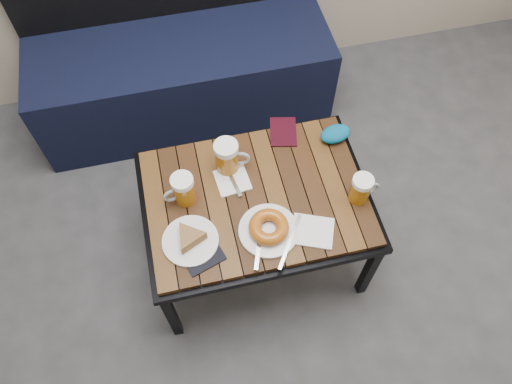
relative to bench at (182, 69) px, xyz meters
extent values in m
cube|color=black|center=(0.00, -0.02, -0.05)|extent=(1.40, 0.50, 0.45)
cube|color=black|center=(-0.23, -1.17, -0.06)|extent=(0.04, 0.03, 0.42)
cube|color=black|center=(0.55, -1.17, -0.06)|extent=(0.04, 0.03, 0.42)
cube|color=black|center=(-0.23, -0.61, -0.06)|extent=(0.04, 0.04, 0.42)
cube|color=black|center=(0.55, -0.61, -0.06)|extent=(0.04, 0.04, 0.42)
cube|color=black|center=(0.16, -0.89, 0.16)|extent=(0.84, 0.62, 0.03)
cube|color=#3A210D|center=(0.16, -0.89, 0.19)|extent=(0.80, 0.58, 0.02)
cylinder|color=#99590C|center=(-0.09, -0.84, 0.25)|extent=(0.09, 0.09, 0.11)
cylinder|color=white|center=(-0.09, -0.84, 0.32)|extent=(0.08, 0.08, 0.02)
torus|color=#8C999E|center=(-0.13, -0.85, 0.25)|extent=(0.07, 0.02, 0.07)
cylinder|color=#99590C|center=(0.09, -0.75, 0.26)|extent=(0.10, 0.10, 0.12)
cylinder|color=white|center=(0.09, -0.75, 0.33)|extent=(0.09, 0.09, 0.03)
torus|color=#8C999E|center=(0.13, -0.76, 0.26)|extent=(0.07, 0.03, 0.07)
cylinder|color=#99590C|center=(0.52, -0.98, 0.25)|extent=(0.07, 0.07, 0.10)
cylinder|color=white|center=(0.52, -0.98, 0.31)|extent=(0.08, 0.08, 0.02)
torus|color=#8C999E|center=(0.56, -0.98, 0.25)|extent=(0.06, 0.01, 0.06)
cylinder|color=white|center=(-0.10, -1.02, 0.21)|extent=(0.20, 0.20, 0.01)
cylinder|color=white|center=(0.17, -1.04, 0.21)|extent=(0.21, 0.21, 0.01)
torus|color=#82320B|center=(0.17, -1.04, 0.24)|extent=(0.14, 0.14, 0.04)
cube|color=#A5A8AD|center=(0.23, -1.10, 0.22)|extent=(0.13, 0.19, 0.00)
cube|color=#A5A8AD|center=(0.12, -1.10, 0.22)|extent=(0.07, 0.16, 0.00)
cube|color=white|center=(0.09, -0.81, 0.20)|extent=(0.13, 0.13, 0.01)
cube|color=#A5A8AD|center=(0.09, -0.81, 0.21)|extent=(0.04, 0.16, 0.00)
cube|color=white|center=(0.32, -1.08, 0.20)|extent=(0.18, 0.17, 0.01)
cube|color=black|center=(-0.07, -1.09, 0.20)|extent=(0.15, 0.13, 0.01)
cube|color=black|center=(0.33, -0.63, 0.20)|extent=(0.13, 0.16, 0.01)
ellipsoid|color=#054882|center=(0.52, -0.70, 0.23)|extent=(0.14, 0.10, 0.05)
camera|label=1|loc=(-0.05, -1.79, 1.77)|focal=35.00mm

